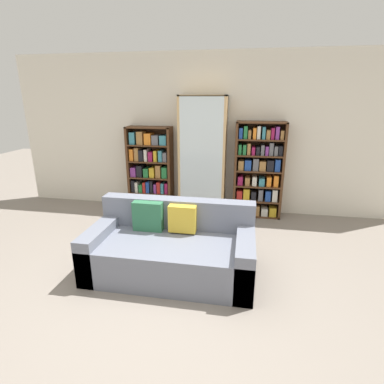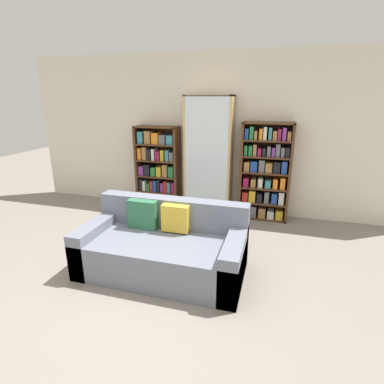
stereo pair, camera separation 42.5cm
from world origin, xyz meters
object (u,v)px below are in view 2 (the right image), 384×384
bookshelf_left (158,169)px  display_cabinet (209,157)px  couch (164,248)px  bookshelf_right (265,173)px  wine_bottle (221,234)px

bookshelf_left → display_cabinet: 0.98m
display_cabinet → bookshelf_left: bearing=179.0°
display_cabinet → couch: bearing=-92.0°
display_cabinet → bookshelf_right: (0.95, 0.02, -0.21)m
couch → bookshelf_right: size_ratio=1.17×
wine_bottle → bookshelf_right: bearing=66.7°
display_cabinet → wine_bottle: 1.49m
couch → wine_bottle: couch is taller
bookshelf_right → bookshelf_left: bearing=-180.0°
bookshelf_left → display_cabinet: bearing=-1.0°
bookshelf_left → wine_bottle: bookshelf_left is taller
bookshelf_left → wine_bottle: 1.90m
bookshelf_left → bookshelf_right: 1.90m
bookshelf_right → display_cabinet: bearing=-179.0°
bookshelf_left → wine_bottle: (1.41, -1.15, -0.57)m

